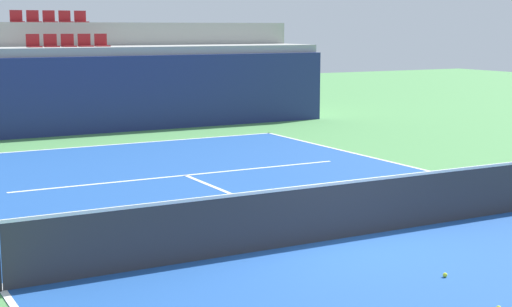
# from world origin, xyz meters

# --- Properties ---
(ground_plane) EXTENTS (80.00, 80.00, 0.00)m
(ground_plane) POSITION_xyz_m (0.00, 0.00, 0.00)
(ground_plane) COLOR #4C8C4C
(court_surface) EXTENTS (11.00, 24.00, 0.01)m
(court_surface) POSITION_xyz_m (0.00, 0.00, 0.01)
(court_surface) COLOR #1E4C99
(court_surface) RESTS_ON ground_plane
(baseline_far) EXTENTS (11.00, 0.10, 0.00)m
(baseline_far) POSITION_xyz_m (0.00, 11.95, 0.01)
(baseline_far) COLOR white
(baseline_far) RESTS_ON court_surface
(sideline_left) EXTENTS (0.10, 24.00, 0.00)m
(sideline_left) POSITION_xyz_m (-5.45, 0.00, 0.01)
(sideline_left) COLOR white
(sideline_left) RESTS_ON court_surface
(service_line_far) EXTENTS (8.26, 0.10, 0.00)m
(service_line_far) POSITION_xyz_m (0.00, 6.40, 0.01)
(service_line_far) COLOR white
(service_line_far) RESTS_ON court_surface
(centre_service_line) EXTENTS (0.10, 6.40, 0.00)m
(centre_service_line) POSITION_xyz_m (0.00, 3.20, 0.01)
(centre_service_line) COLOR white
(centre_service_line) RESTS_ON court_surface
(back_wall) EXTENTS (18.40, 0.30, 2.54)m
(back_wall) POSITION_xyz_m (0.00, 14.76, 1.27)
(back_wall) COLOR navy
(back_wall) RESTS_ON ground_plane
(stands_tier_lower) EXTENTS (18.40, 2.40, 2.82)m
(stands_tier_lower) POSITION_xyz_m (0.00, 16.11, 1.41)
(stands_tier_lower) COLOR #9E9E99
(stands_tier_lower) RESTS_ON ground_plane
(stands_tier_upper) EXTENTS (18.40, 2.40, 3.65)m
(stands_tier_upper) POSITION_xyz_m (0.00, 18.51, 1.83)
(stands_tier_upper) COLOR #9E9E99
(stands_tier_upper) RESTS_ON ground_plane
(seating_row_lower) EXTENTS (2.78, 0.44, 0.44)m
(seating_row_lower) POSITION_xyz_m (0.00, 16.21, 2.95)
(seating_row_lower) COLOR maroon
(seating_row_lower) RESTS_ON stands_tier_lower
(seating_row_upper) EXTENTS (2.78, 0.44, 0.44)m
(seating_row_upper) POSITION_xyz_m (0.00, 18.61, 3.78)
(seating_row_upper) COLOR maroon
(seating_row_upper) RESTS_ON stands_tier_upper
(tennis_net) EXTENTS (11.08, 0.08, 1.07)m
(tennis_net) POSITION_xyz_m (0.00, 0.00, 0.51)
(tennis_net) COLOR black
(tennis_net) RESTS_ON court_surface
(tennis_ball_0) EXTENTS (0.07, 0.07, 0.07)m
(tennis_ball_0) POSITION_xyz_m (0.13, -2.40, 0.04)
(tennis_ball_0) COLOR #CCE033
(tennis_ball_0) RESTS_ON court_surface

